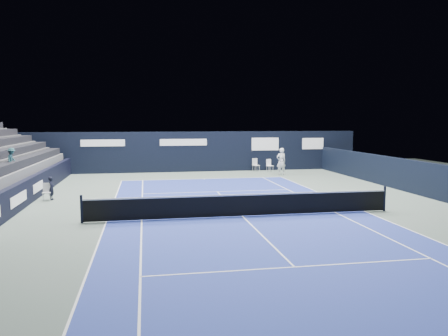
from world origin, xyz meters
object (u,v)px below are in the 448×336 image
object	(u,v)px
folding_chair_back_a	(255,164)
tennis_net	(243,204)
line_judge_chair	(47,191)
tennis_player	(281,161)
folding_chair_back_b	(269,164)

from	to	relation	value
folding_chair_back_a	tennis_net	xyz separation A→B (m)	(-4.59, -15.71, -0.07)
folding_chair_back_a	line_judge_chair	size ratio (longest dim) A/B	1.17
tennis_player	tennis_net	bearing A→B (deg)	-114.06
folding_chair_back_a	tennis_net	bearing A→B (deg)	-122.80
folding_chair_back_a	tennis_net	size ratio (longest dim) A/B	0.08
tennis_net	tennis_player	xyz separation A→B (m)	(5.86, 13.12, 0.48)
tennis_net	folding_chair_back_a	bearing A→B (deg)	73.71
line_judge_chair	tennis_player	bearing A→B (deg)	23.56
tennis_net	tennis_player	world-z (taller)	tennis_player
line_judge_chair	tennis_player	distance (m)	16.58
tennis_net	tennis_player	distance (m)	14.37
folding_chair_back_a	folding_chair_back_b	world-z (taller)	folding_chair_back_a
folding_chair_back_a	tennis_player	distance (m)	2.91
tennis_net	line_judge_chair	bearing A→B (deg)	148.60
line_judge_chair	tennis_net	xyz separation A→B (m)	(8.79, -5.36, 0.01)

